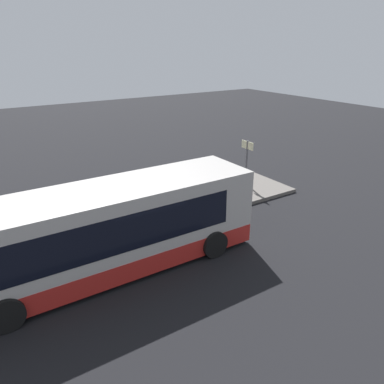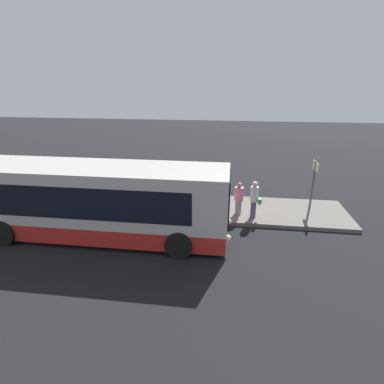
% 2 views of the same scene
% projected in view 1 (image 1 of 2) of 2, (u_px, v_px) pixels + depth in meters
% --- Properties ---
extents(ground, '(80.00, 80.00, 0.00)m').
position_uv_depth(ground, '(139.00, 261.00, 13.67)').
color(ground, black).
extents(platform, '(20.00, 3.36, 0.18)m').
position_uv_depth(platform, '(106.00, 225.00, 16.19)').
color(platform, '#605B56').
rests_on(platform, ground).
extents(bus_lead, '(11.04, 2.86, 3.02)m').
position_uv_depth(bus_lead, '(102.00, 233.00, 12.53)').
color(bus_lead, '#B2ADA8').
rests_on(bus_lead, ground).
extents(passenger_boarding, '(0.59, 0.45, 1.75)m').
position_uv_depth(passenger_boarding, '(220.00, 185.00, 17.79)').
color(passenger_boarding, '#4C476B').
rests_on(passenger_boarding, platform).
extents(passenger_waiting, '(0.64, 0.56, 1.58)m').
position_uv_depth(passenger_waiting, '(74.00, 208.00, 15.59)').
color(passenger_waiting, gray).
rests_on(passenger_waiting, platform).
extents(passenger_with_bags, '(0.59, 0.59, 1.58)m').
position_uv_depth(passenger_with_bags, '(204.00, 188.00, 17.70)').
color(passenger_with_bags, gray).
rests_on(passenger_with_bags, platform).
extents(suitcase, '(0.34, 0.27, 0.83)m').
position_uv_depth(suitcase, '(85.00, 212.00, 16.48)').
color(suitcase, '#334C7F').
rests_on(suitcase, platform).
extents(sign_post, '(0.10, 0.89, 2.44)m').
position_uv_depth(sign_post, '(247.00, 156.00, 20.09)').
color(sign_post, '#4C4C51').
rests_on(sign_post, platform).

